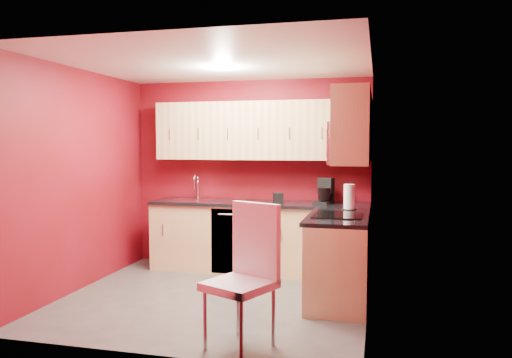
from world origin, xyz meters
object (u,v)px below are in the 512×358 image
at_px(coffee_maker, 324,191).
at_px(paper_towel, 349,197).
at_px(microwave, 350,143).
at_px(napkin_holder, 278,198).
at_px(dining_chair, 239,277).
at_px(sink, 193,197).

relative_size(coffee_maker, paper_towel, 1.11).
distance_m(microwave, napkin_holder, 1.50).
relative_size(microwave, napkin_holder, 5.93).
xyz_separation_m(microwave, paper_towel, (-0.02, 0.50, -0.61)).
xyz_separation_m(microwave, coffee_maker, (-0.37, 1.00, -0.59)).
xyz_separation_m(coffee_maker, dining_chair, (-0.42, -2.40, -0.49)).
bearing_deg(microwave, dining_chair, -119.19).
height_order(coffee_maker, napkin_holder, coffee_maker).
relative_size(microwave, paper_towel, 2.64).
bearing_deg(dining_chair, microwave, 85.74).
height_order(microwave, napkin_holder, microwave).
height_order(microwave, coffee_maker, microwave).
xyz_separation_m(sink, paper_towel, (2.07, -0.50, 0.11)).
bearing_deg(paper_towel, sink, 166.43).
bearing_deg(coffee_maker, napkin_holder, -155.30).
bearing_deg(paper_towel, napkin_holder, 153.84).
xyz_separation_m(paper_towel, dining_chair, (-0.76, -1.90, -0.47)).
relative_size(coffee_maker, napkin_holder, 2.49).
bearing_deg(microwave, coffee_maker, 110.10).
bearing_deg(paper_towel, microwave, -87.20).
relative_size(microwave, dining_chair, 0.65).
relative_size(sink, napkin_holder, 4.06).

